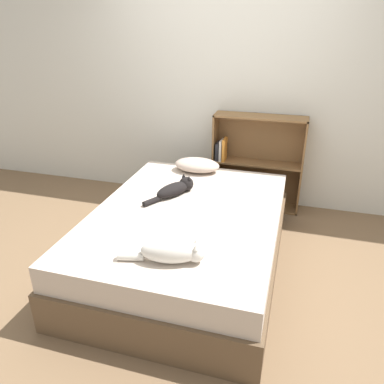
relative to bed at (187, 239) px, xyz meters
name	(u,v)px	position (x,y,z in m)	size (l,w,h in m)	color
ground_plane	(187,264)	(0.00, 0.00, -0.26)	(8.00, 8.00, 0.00)	brown
wall_back	(226,91)	(0.00, 1.48, 0.99)	(8.00, 0.06, 2.50)	silver
bed	(187,239)	(0.00, 0.00, 0.00)	(1.52, 2.10, 0.53)	brown
pillow	(197,165)	(-0.15, 0.87, 0.33)	(0.46, 0.29, 0.13)	#B29E8E
cat_light	(172,252)	(0.12, -0.70, 0.34)	(0.56, 0.24, 0.16)	beige
cat_dark	(176,188)	(-0.18, 0.28, 0.33)	(0.34, 0.50, 0.15)	black
bookshelf	(255,160)	(0.38, 1.36, 0.27)	(0.97, 0.26, 1.04)	brown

